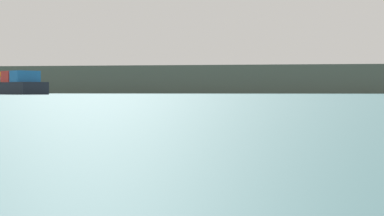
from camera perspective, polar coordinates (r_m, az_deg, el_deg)
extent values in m
cube|color=black|center=(619.42, -17.53, 1.75)|extent=(116.78, 124.08, 11.14)
cube|color=#99999E|center=(605.15, -16.91, 2.54)|extent=(27.66, 27.27, 5.20)
cube|color=red|center=(588.96, -16.16, 2.82)|extent=(27.66, 27.27, 10.40)
cube|color=#1E66AD|center=(572.84, -15.37, 2.87)|extent=(27.66, 27.27, 10.40)
cube|color=#4C564C|center=(919.76, 8.85, 2.51)|extent=(1088.65, 471.07, 35.70)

